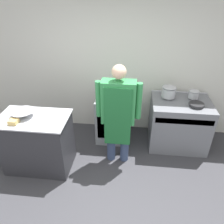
# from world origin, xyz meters

# --- Properties ---
(ground_plane) EXTENTS (14.00, 14.00, 0.00)m
(ground_plane) POSITION_xyz_m (0.00, 0.00, 0.00)
(ground_plane) COLOR #38383D
(wall_back) EXTENTS (8.00, 0.05, 2.70)m
(wall_back) POSITION_xyz_m (0.00, 2.22, 1.35)
(wall_back) COLOR silver
(wall_back) RESTS_ON ground_plane
(prep_counter) EXTENTS (1.06, 0.66, 0.93)m
(prep_counter) POSITION_xyz_m (-1.15, 0.91, 0.47)
(prep_counter) COLOR #2D2D33
(prep_counter) RESTS_ON ground_plane
(stove) EXTENTS (1.01, 0.77, 0.91)m
(stove) POSITION_xyz_m (1.17, 1.76, 0.45)
(stove) COLOR slate
(stove) RESTS_ON ground_plane
(fridge_unit) EXTENTS (0.62, 0.66, 0.89)m
(fridge_unit) POSITION_xyz_m (-0.03, 1.84, 0.44)
(fridge_unit) COLOR #93999E
(fridge_unit) RESTS_ON ground_plane
(person_cook) EXTENTS (0.69, 0.24, 1.70)m
(person_cook) POSITION_xyz_m (0.11, 1.18, 0.97)
(person_cook) COLOR #38476B
(person_cook) RESTS_ON ground_plane
(mixing_bowl) EXTENTS (0.34, 0.34, 0.09)m
(mixing_bowl) POSITION_xyz_m (-1.29, 0.94, 0.98)
(mixing_bowl) COLOR #B2B5BC
(mixing_bowl) RESTS_ON prep_counter
(plastic_tub) EXTENTS (0.12, 0.12, 0.06)m
(plastic_tub) POSITION_xyz_m (-1.34, 0.74, 0.96)
(plastic_tub) COLOR #D8B266
(plastic_tub) RESTS_ON prep_counter
(stock_pot) EXTENTS (0.25, 0.25, 0.20)m
(stock_pot) POSITION_xyz_m (0.94, 1.89, 1.01)
(stock_pot) COLOR #B2B5BC
(stock_pot) RESTS_ON stove
(saute_pan) EXTENTS (0.25, 0.25, 0.04)m
(saute_pan) POSITION_xyz_m (1.37, 1.62, 0.92)
(saute_pan) COLOR #262628
(saute_pan) RESTS_ON stove
(sauce_pot) EXTENTS (0.17, 0.17, 0.15)m
(sauce_pot) POSITION_xyz_m (1.37, 1.89, 0.98)
(sauce_pot) COLOR #B2B5BC
(sauce_pot) RESTS_ON stove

